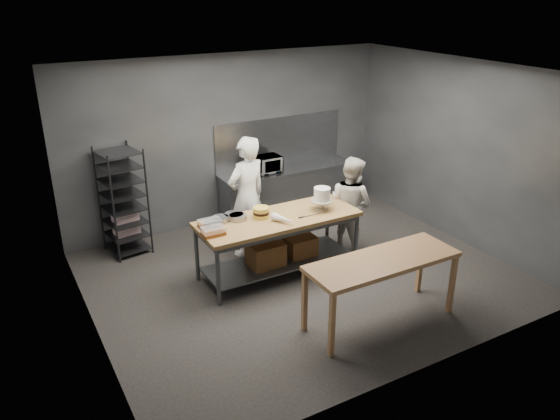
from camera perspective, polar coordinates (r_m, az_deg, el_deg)
name	(u,v)px	position (r m, az deg, el deg)	size (l,w,h in m)	color
ground	(302,275)	(8.26, 2.33, -6.85)	(6.00, 6.00, 0.00)	black
back_wall	(230,140)	(9.75, -5.29, 7.29)	(6.00, 0.04, 3.00)	#4C4F54
work_table	(279,239)	(8.07, -0.09, -3.00)	(2.40, 0.90, 0.92)	brown
near_counter	(382,265)	(6.95, 10.66, -5.68)	(2.00, 0.70, 0.90)	brown
back_counter	(287,191)	(10.24, 0.77, 1.97)	(2.60, 0.60, 0.90)	slate
splashback_panel	(279,141)	(10.21, -0.06, 7.21)	(2.60, 0.02, 0.90)	slate
speed_rack	(123,202)	(8.98, -16.04, 0.78)	(0.69, 0.73, 1.75)	black
chef_behind	(247,197)	(8.54, -3.47, 1.37)	(0.71, 0.47, 1.95)	white
chef_right	(351,204)	(8.80, 7.39, 0.58)	(0.77, 0.60, 1.58)	silver
microwave	(265,165)	(9.83, -1.54, 4.77)	(0.54, 0.37, 0.30)	black
frosted_cake_stand	(322,196)	(8.12, 4.40, 1.46)	(0.34, 0.34, 0.35)	#A79D85
layer_cake	(261,212)	(7.88, -2.00, -0.26)	(0.24, 0.24, 0.16)	#ECC94B
cake_pans	(227,219)	(7.80, -5.59, -0.96)	(0.66, 0.40, 0.07)	gray
piping_bag	(284,219)	(7.70, 0.40, -0.99)	(0.12, 0.12, 0.38)	silver
offset_spatula	(306,216)	(7.95, 2.76, -0.67)	(0.36, 0.02, 0.02)	slate
pastry_clamshells	(211,227)	(7.52, -7.18, -1.80)	(0.37, 0.47, 0.11)	brown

